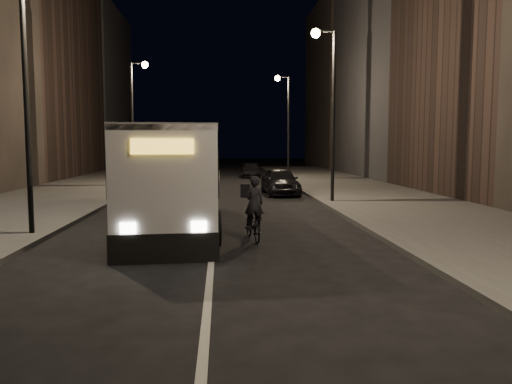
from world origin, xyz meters
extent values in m
plane|color=black|center=(0.00, 0.00, 0.00)|extent=(180.00, 180.00, 0.00)
cube|color=#3D3C3A|center=(8.50, 14.00, 0.08)|extent=(7.00, 70.00, 0.16)
cube|color=#3D3C3A|center=(-8.50, 14.00, 0.08)|extent=(7.00, 70.00, 0.16)
cube|color=black|center=(16.00, 27.50, 10.50)|extent=(8.00, 61.00, 21.00)
cube|color=black|center=(-16.00, 28.50, 11.00)|extent=(8.00, 61.00, 22.00)
cylinder|color=black|center=(5.60, 12.00, 4.16)|extent=(0.16, 0.16, 8.00)
cube|color=black|center=(5.15, 12.00, 8.16)|extent=(0.90, 0.08, 0.08)
sphere|color=#FFD18C|center=(4.70, 12.00, 8.06)|extent=(0.44, 0.44, 0.44)
cylinder|color=black|center=(5.60, 28.00, 4.16)|extent=(0.16, 0.16, 8.00)
cube|color=black|center=(5.15, 28.00, 8.16)|extent=(0.90, 0.08, 0.08)
sphere|color=#FFD18C|center=(4.70, 28.00, 8.06)|extent=(0.44, 0.44, 0.44)
cylinder|color=black|center=(-5.60, 4.00, 4.16)|extent=(0.16, 0.16, 8.00)
cylinder|color=black|center=(-5.60, 22.00, 4.16)|extent=(0.16, 0.16, 8.00)
cube|color=black|center=(-5.15, 22.00, 8.16)|extent=(0.90, 0.08, 0.08)
sphere|color=#FFD18C|center=(-4.70, 22.00, 8.06)|extent=(0.44, 0.44, 0.44)
cube|color=white|center=(-1.60, 6.60, 1.68)|extent=(3.56, 12.75, 3.36)
cube|color=black|center=(-1.60, 6.60, 2.15)|extent=(3.61, 12.34, 1.21)
cube|color=white|center=(-1.60, 6.60, 3.31)|extent=(3.58, 12.75, 0.19)
cube|color=gold|center=(-1.13, 0.33, 2.83)|extent=(1.47, 0.24, 0.37)
cylinder|color=black|center=(-2.58, 2.11, 0.52)|extent=(0.44, 1.07, 1.05)
cylinder|color=black|center=(0.04, 2.31, 0.52)|extent=(0.44, 1.07, 1.05)
cylinder|color=black|center=(-3.21, 10.48, 0.52)|extent=(0.44, 1.07, 1.05)
cylinder|color=black|center=(-0.59, 10.68, 0.52)|extent=(0.44, 1.07, 1.05)
imported|color=black|center=(1.21, 3.17, 0.44)|extent=(0.86, 1.76, 0.89)
imported|color=black|center=(1.21, 2.97, 1.14)|extent=(0.65, 0.48, 1.62)
imported|color=black|center=(3.60, 16.57, 0.78)|extent=(2.08, 4.65, 1.55)
imported|color=#3A3A3D|center=(-1.34, 29.18, 0.64)|extent=(1.78, 4.02, 1.28)
imported|color=black|center=(2.80, 31.82, 0.61)|extent=(1.80, 4.25, 1.22)
camera|label=1|loc=(0.27, -11.65, 2.89)|focal=35.00mm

